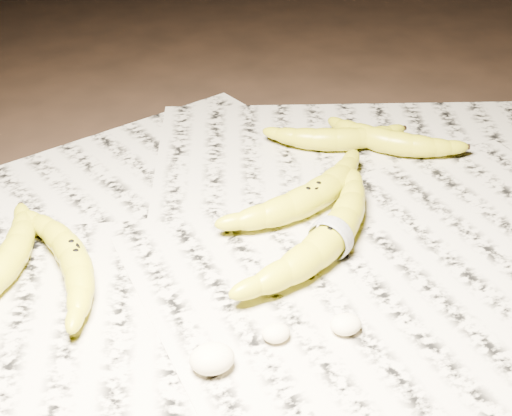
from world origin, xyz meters
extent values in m
plane|color=black|center=(0.00, 0.00, 0.00)|extent=(3.00, 3.00, 0.00)
cube|color=#BAB29F|center=(0.00, 0.03, 0.00)|extent=(0.90, 0.70, 0.01)
torus|color=white|center=(0.07, 0.00, 0.03)|extent=(0.04, 0.04, 0.05)
ellipsoid|color=#FCEDC3|center=(-0.09, -0.14, 0.02)|extent=(0.04, 0.03, 0.02)
ellipsoid|color=#FCEDC3|center=(-0.03, -0.12, 0.02)|extent=(0.03, 0.02, 0.02)
ellipsoid|color=#FCEDC3|center=(0.04, -0.12, 0.02)|extent=(0.03, 0.03, 0.02)
camera|label=1|loc=(-0.17, -0.58, 0.48)|focal=50.00mm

